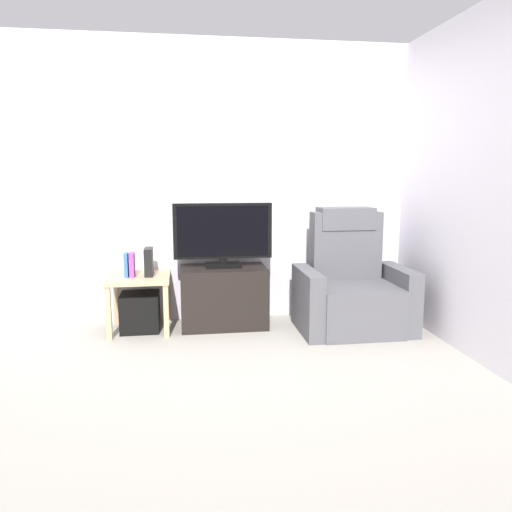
{
  "coord_description": "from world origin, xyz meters",
  "views": [
    {
      "loc": [
        -0.29,
        -3.58,
        1.38
      ],
      "look_at": [
        0.31,
        0.5,
        0.7
      ],
      "focal_mm": 34.84,
      "sensor_mm": 36.0,
      "label": 1
    }
  ],
  "objects_px": {
    "tv_stand": "(224,297)",
    "television": "(223,234)",
    "subwoofer_box": "(140,312)",
    "book_middle": "(132,265)",
    "recliner_armchair": "(351,288)",
    "book_leftmost": "(126,265)",
    "side_table": "(139,285)",
    "game_console": "(149,262)"
  },
  "relations": [
    {
      "from": "subwoofer_box",
      "to": "book_middle",
      "type": "height_order",
      "value": "book_middle"
    },
    {
      "from": "tv_stand",
      "to": "recliner_armchair",
      "type": "bearing_deg",
      "value": -11.71
    },
    {
      "from": "tv_stand",
      "to": "game_console",
      "type": "relative_size",
      "value": 3.16
    },
    {
      "from": "tv_stand",
      "to": "game_console",
      "type": "height_order",
      "value": "game_console"
    },
    {
      "from": "book_middle",
      "to": "side_table",
      "type": "bearing_deg",
      "value": 21.19
    },
    {
      "from": "television",
      "to": "recliner_armchair",
      "type": "xyz_separation_m",
      "value": [
        1.13,
        -0.25,
        -0.48
      ]
    },
    {
      "from": "television",
      "to": "book_middle",
      "type": "bearing_deg",
      "value": -175.57
    },
    {
      "from": "subwoofer_box",
      "to": "book_middle",
      "type": "relative_size",
      "value": 1.57
    },
    {
      "from": "book_middle",
      "to": "recliner_armchair",
      "type": "bearing_deg",
      "value": -5.65
    },
    {
      "from": "television",
      "to": "subwoofer_box",
      "type": "distance_m",
      "value": 1.02
    },
    {
      "from": "television",
      "to": "recliner_armchair",
      "type": "height_order",
      "value": "television"
    },
    {
      "from": "tv_stand",
      "to": "television",
      "type": "height_order",
      "value": "television"
    },
    {
      "from": "tv_stand",
      "to": "television",
      "type": "xyz_separation_m",
      "value": [
        0.0,
        0.02,
        0.58
      ]
    },
    {
      "from": "book_leftmost",
      "to": "side_table",
      "type": "bearing_deg",
      "value": 11.31
    },
    {
      "from": "recliner_armchair",
      "to": "book_middle",
      "type": "height_order",
      "value": "recliner_armchair"
    },
    {
      "from": "tv_stand",
      "to": "game_console",
      "type": "distance_m",
      "value": 0.74
    },
    {
      "from": "tv_stand",
      "to": "television",
      "type": "relative_size",
      "value": 0.87
    },
    {
      "from": "tv_stand",
      "to": "side_table",
      "type": "bearing_deg",
      "value": -178.23
    },
    {
      "from": "tv_stand",
      "to": "recliner_armchair",
      "type": "relative_size",
      "value": 0.72
    },
    {
      "from": "subwoofer_box",
      "to": "book_leftmost",
      "type": "height_order",
      "value": "book_leftmost"
    },
    {
      "from": "side_table",
      "to": "book_leftmost",
      "type": "xyz_separation_m",
      "value": [
        -0.1,
        -0.02,
        0.19
      ]
    },
    {
      "from": "tv_stand",
      "to": "television",
      "type": "bearing_deg",
      "value": 90.0
    },
    {
      "from": "book_middle",
      "to": "subwoofer_box",
      "type": "bearing_deg",
      "value": 21.19
    },
    {
      "from": "recliner_armchair",
      "to": "book_middle",
      "type": "xyz_separation_m",
      "value": [
        -1.93,
        0.19,
        0.23
      ]
    },
    {
      "from": "television",
      "to": "recliner_armchair",
      "type": "distance_m",
      "value": 1.26
    },
    {
      "from": "tv_stand",
      "to": "television",
      "type": "distance_m",
      "value": 0.58
    },
    {
      "from": "subwoofer_box",
      "to": "game_console",
      "type": "distance_m",
      "value": 0.46
    },
    {
      "from": "side_table",
      "to": "subwoofer_box",
      "type": "xyz_separation_m",
      "value": [
        0.0,
        0.0,
        -0.25
      ]
    },
    {
      "from": "television",
      "to": "game_console",
      "type": "relative_size",
      "value": 3.62
    },
    {
      "from": "television",
      "to": "tv_stand",
      "type": "bearing_deg",
      "value": -90.0
    },
    {
      "from": "subwoofer_box",
      "to": "recliner_armchair",
      "type": "bearing_deg",
      "value": -6.41
    },
    {
      "from": "recliner_armchair",
      "to": "subwoofer_box",
      "type": "relative_size",
      "value": 3.22
    },
    {
      "from": "book_leftmost",
      "to": "game_console",
      "type": "bearing_deg",
      "value": 8.97
    },
    {
      "from": "book_leftmost",
      "to": "book_middle",
      "type": "xyz_separation_m",
      "value": [
        0.05,
        0.0,
        0.0
      ]
    },
    {
      "from": "side_table",
      "to": "book_middle",
      "type": "xyz_separation_m",
      "value": [
        -0.05,
        -0.02,
        0.19
      ]
    },
    {
      "from": "tv_stand",
      "to": "recliner_armchair",
      "type": "xyz_separation_m",
      "value": [
        1.13,
        -0.23,
        0.1
      ]
    },
    {
      "from": "television",
      "to": "book_middle",
      "type": "distance_m",
      "value": 0.84
    },
    {
      "from": "recliner_armchair",
      "to": "book_leftmost",
      "type": "bearing_deg",
      "value": 165.62
    },
    {
      "from": "tv_stand",
      "to": "subwoofer_box",
      "type": "relative_size",
      "value": 2.31
    },
    {
      "from": "book_middle",
      "to": "tv_stand",
      "type": "bearing_deg",
      "value": 3.08
    },
    {
      "from": "television",
      "to": "subwoofer_box",
      "type": "bearing_deg",
      "value": -176.79
    },
    {
      "from": "tv_stand",
      "to": "book_middle",
      "type": "bearing_deg",
      "value": -176.92
    }
  ]
}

